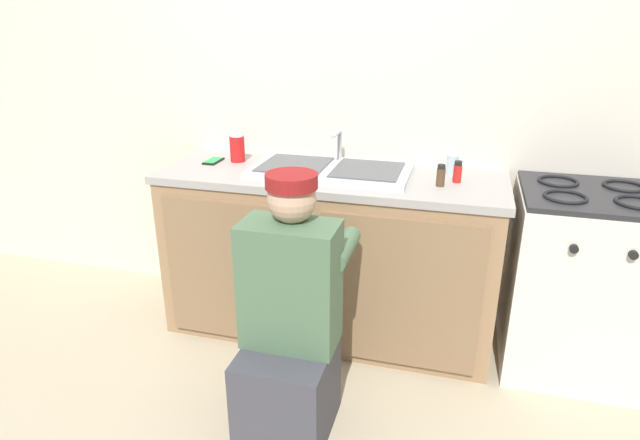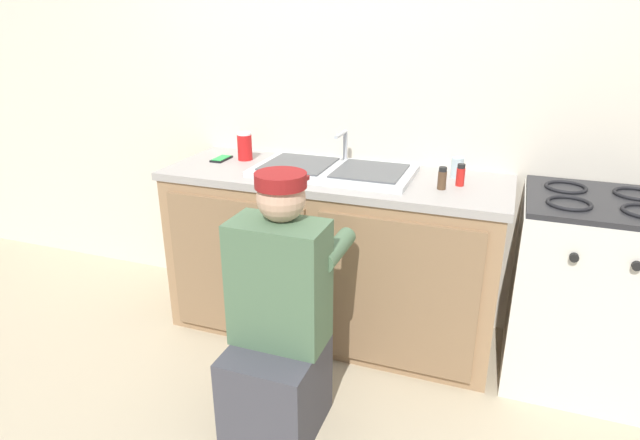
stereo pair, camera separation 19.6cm
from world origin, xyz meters
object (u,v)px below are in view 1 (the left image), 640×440
Objects in this scene: plumber_person at (290,331)px; soda_cup_red at (237,148)px; stove_range at (578,281)px; cell_phone at (213,161)px; sink_double_basin at (331,170)px; water_glass at (452,165)px; spice_bottle_red at (458,172)px; spice_bottle_pepper at (441,176)px.

plumber_person reaches higher than soda_cup_red.
cell_phone is at bearing 178.65° from stove_range.
sink_double_basin is 0.61m from water_glass.
plumber_person is 1.11m from spice_bottle_red.
plumber_person is at bearing -87.46° from sink_double_basin.
water_glass is at bearing 13.76° from sink_double_basin.
spice_bottle_red is 0.75× the size of cell_phone.
stove_range is at bearing -1.49° from spice_bottle_red.
plumber_person reaches higher than cell_phone.
plumber_person is at bearing -56.31° from soda_cup_red.
soda_cup_red is at bearing -177.26° from water_glass.
spice_bottle_red is 0.11m from spice_bottle_pepper.
spice_bottle_red is 1.00× the size of spice_bottle_pepper.
cell_phone is (-1.91, 0.04, 0.45)m from stove_range.
sink_double_basin is 7.62× the size of spice_bottle_red.
spice_bottle_red is 1.05× the size of water_glass.
spice_bottle_red is 0.14m from water_glass.
cell_phone is at bearing 176.37° from sink_double_basin.
spice_bottle_red reaches higher than cell_phone.
spice_bottle_pepper is (1.10, -0.16, -0.02)m from soda_cup_red.
cell_phone is 1.33× the size of spice_bottle_pepper.
soda_cup_red reaches higher than water_glass.
plumber_person reaches higher than sink_double_basin.
sink_double_basin is 0.63m from spice_bottle_red.
sink_double_basin is 0.56m from spice_bottle_pepper.
cell_phone is (-0.12, -0.05, -0.07)m from soda_cup_red.
water_glass is (0.56, 0.93, 0.49)m from plumber_person.
stove_range is 8.77× the size of spice_bottle_red.
spice_bottle_red reaches higher than water_glass.
spice_bottle_red is at bearing 1.26° from sink_double_basin.
sink_double_basin is at bearing -178.74° from spice_bottle_red.
sink_double_basin is at bearing 172.73° from spice_bottle_pepper.
plumber_person reaches higher than stove_range.
sink_double_basin is at bearing -3.63° from cell_phone.
water_glass is (-0.64, 0.15, 0.49)m from stove_range.
water_glass is (-0.03, 0.13, -0.00)m from spice_bottle_red.
soda_cup_red is at bearing 170.65° from sink_double_basin.
spice_bottle_red is (-0.61, 0.02, 0.50)m from stove_range.
spice_bottle_red is (0.59, 0.80, 0.49)m from plumber_person.
cell_phone is at bearing 130.52° from plumber_person.
spice_bottle_red and spice_bottle_pepper have the same top height.
spice_bottle_pepper reaches higher than cell_phone.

